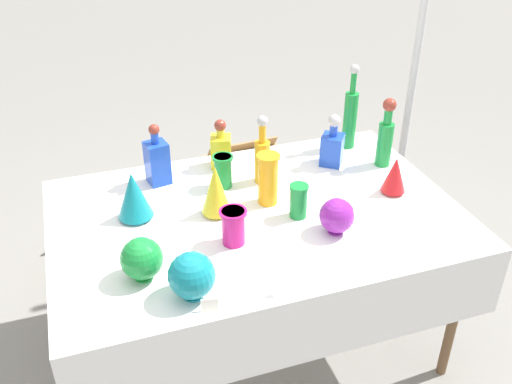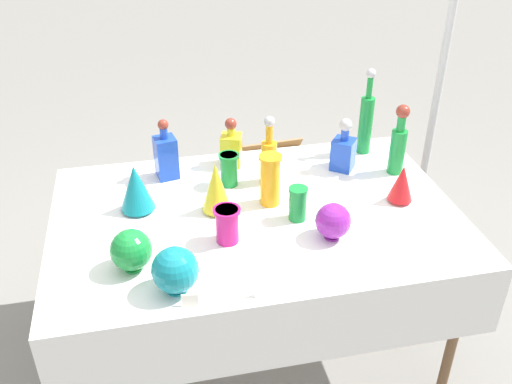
% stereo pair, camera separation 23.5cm
% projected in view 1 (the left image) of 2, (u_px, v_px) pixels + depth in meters
% --- Properties ---
extents(ground_plane, '(40.00, 40.00, 0.00)m').
position_uv_depth(ground_plane, '(256.00, 341.00, 2.80)').
color(ground_plane, gray).
extents(display_table, '(1.70, 1.12, 0.76)m').
position_uv_depth(display_table, '(259.00, 228.00, 2.40)').
color(display_table, white).
rests_on(display_table, ground).
extents(tall_bottle_0, '(0.07, 0.07, 0.33)m').
position_uv_depth(tall_bottle_0, '(262.00, 156.00, 2.56)').
color(tall_bottle_0, orange).
rests_on(tall_bottle_0, display_table).
extents(tall_bottle_1, '(0.07, 0.07, 0.34)m').
position_uv_depth(tall_bottle_1, '(386.00, 136.00, 2.68)').
color(tall_bottle_1, '#198C38').
rests_on(tall_bottle_1, display_table).
extents(tall_bottle_2, '(0.07, 0.07, 0.43)m').
position_uv_depth(tall_bottle_2, '(350.00, 115.00, 2.83)').
color(tall_bottle_2, '#198C38').
rests_on(tall_bottle_2, display_table).
extents(square_decanter_0, '(0.14, 0.14, 0.26)m').
position_uv_depth(square_decanter_0, '(332.00, 146.00, 2.71)').
color(square_decanter_0, blue).
rests_on(square_decanter_0, display_table).
extents(square_decanter_1, '(0.11, 0.11, 0.29)m').
position_uv_depth(square_decanter_1, '(157.00, 160.00, 2.56)').
color(square_decanter_1, blue).
rests_on(square_decanter_1, display_table).
extents(square_decanter_2, '(0.12, 0.12, 0.24)m').
position_uv_depth(square_decanter_2, '(221.00, 148.00, 2.70)').
color(square_decanter_2, yellow).
rests_on(square_decanter_2, display_table).
extents(slender_vase_0, '(0.08, 0.08, 0.15)m').
position_uv_depth(slender_vase_0, '(299.00, 200.00, 2.34)').
color(slender_vase_0, '#198C38').
rests_on(slender_vase_0, display_table).
extents(slender_vase_1, '(0.11, 0.11, 0.15)m').
position_uv_depth(slender_vase_1, '(233.00, 225.00, 2.18)').
color(slender_vase_1, '#C61972').
rests_on(slender_vase_1, display_table).
extents(slender_vase_2, '(0.10, 0.10, 0.23)m').
position_uv_depth(slender_vase_2, '(268.00, 178.00, 2.41)').
color(slender_vase_2, orange).
rests_on(slender_vase_2, display_table).
extents(slender_vase_3, '(0.09, 0.09, 0.15)m').
position_uv_depth(slender_vase_3, '(223.00, 170.00, 2.54)').
color(slender_vase_3, '#198C38').
rests_on(slender_vase_3, display_table).
extents(fluted_vase_0, '(0.15, 0.15, 0.21)m').
position_uv_depth(fluted_vase_0, '(134.00, 195.00, 2.31)').
color(fluted_vase_0, teal).
rests_on(fluted_vase_0, display_table).
extents(fluted_vase_1, '(0.11, 0.11, 0.17)m').
position_uv_depth(fluted_vase_1, '(395.00, 175.00, 2.49)').
color(fluted_vase_1, red).
rests_on(fluted_vase_1, display_table).
extents(fluted_vase_2, '(0.12, 0.12, 0.23)m').
position_uv_depth(fluted_vase_2, '(216.00, 189.00, 2.33)').
color(fluted_vase_2, yellow).
rests_on(fluted_vase_2, display_table).
extents(round_bowl_0, '(0.16, 0.16, 0.17)m').
position_uv_depth(round_bowl_0, '(192.00, 276.00, 1.92)').
color(round_bowl_0, teal).
rests_on(round_bowl_0, display_table).
extents(round_bowl_1, '(0.15, 0.15, 0.16)m').
position_uv_depth(round_bowl_1, '(142.00, 259.00, 2.00)').
color(round_bowl_1, '#198C38').
rests_on(round_bowl_1, display_table).
extents(round_bowl_2, '(0.14, 0.14, 0.15)m').
position_uv_depth(round_bowl_2, '(337.00, 216.00, 2.24)').
color(round_bowl_2, purple).
rests_on(round_bowl_2, display_table).
extents(price_tag_left, '(0.06, 0.03, 0.05)m').
position_uv_depth(price_tag_left, '(279.00, 288.00, 1.96)').
color(price_tag_left, white).
rests_on(price_tag_left, display_table).
extents(price_tag_center, '(0.06, 0.03, 0.05)m').
position_uv_depth(price_tag_center, '(210.00, 305.00, 1.89)').
color(price_tag_center, white).
rests_on(price_tag_center, display_table).
extents(cardboard_box_behind_left, '(0.51, 0.46, 0.37)m').
position_uv_depth(cardboard_box_behind_left, '(126.00, 227.00, 3.37)').
color(cardboard_box_behind_left, tan).
rests_on(cardboard_box_behind_left, ground).
extents(cardboard_box_behind_right, '(0.56, 0.34, 0.41)m').
position_uv_depth(cardboard_box_behind_right, '(247.00, 179.00, 3.81)').
color(cardboard_box_behind_right, tan).
rests_on(cardboard_box_behind_right, ground).
extents(canopy_pole, '(0.18, 0.18, 2.78)m').
position_uv_depth(canopy_pole, '(417.00, 52.00, 3.08)').
color(canopy_pole, silver).
rests_on(canopy_pole, ground).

